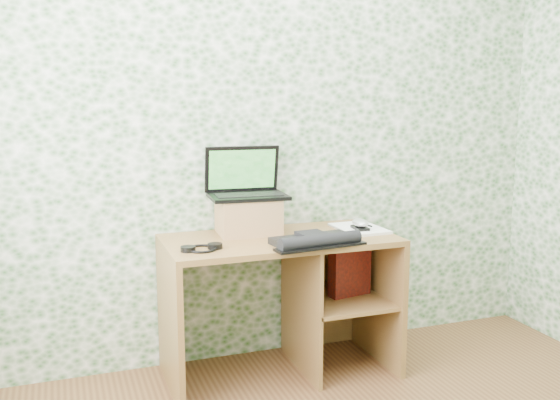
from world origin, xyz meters
name	(u,v)px	position (x,y,z in m)	size (l,w,h in m)	color
wall_back	(261,128)	(0.00, 1.75, 1.30)	(3.50, 3.50, 0.00)	white
desk	(292,284)	(0.08, 1.47, 0.48)	(1.20, 0.60, 0.75)	brown
riser	(248,216)	(-0.13, 1.58, 0.85)	(0.32, 0.27, 0.19)	olive
laptop	(246,185)	(-0.13, 1.63, 1.00)	(0.42, 0.31, 0.27)	black
keyboard	(316,240)	(0.11, 1.23, 0.77)	(0.48, 0.29, 0.07)	black
headphones	(202,248)	(-0.44, 1.31, 0.76)	(0.21, 0.16, 0.03)	black
notepad	(359,229)	(0.47, 1.46, 0.76)	(0.23, 0.32, 0.02)	white
mouse	(360,225)	(0.45, 1.41, 0.79)	(0.08, 0.12, 0.04)	silver
pen	(364,224)	(0.53, 1.51, 0.77)	(0.01, 0.01, 0.14)	black
red_box	(350,270)	(0.41, 1.44, 0.53)	(0.24, 0.08, 0.28)	maroon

